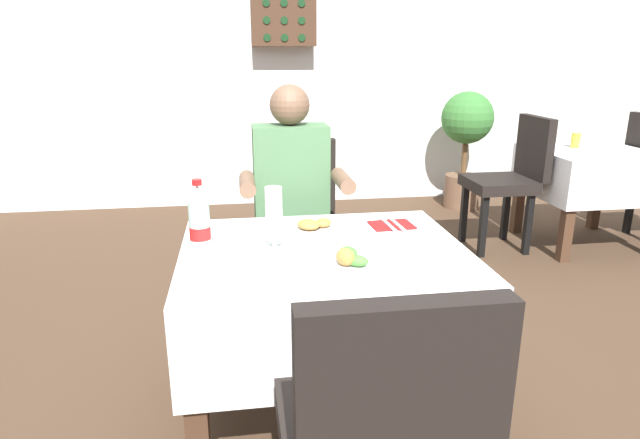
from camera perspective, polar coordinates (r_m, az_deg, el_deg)
ground_plane at (r=2.25m, az=0.49°, el=-21.32°), size 11.00×11.00×0.00m
back_wall at (r=5.23m, az=-5.70°, el=17.68°), size 11.00×0.12×2.93m
main_dining_table at (r=2.04m, az=0.42°, el=-7.61°), size 1.03×0.85×0.72m
chair_far_diner_seat at (r=2.80m, az=-2.17°, el=-0.55°), size 0.44×0.50×0.97m
chair_near_camera_side at (r=1.35m, az=6.20°, el=-21.71°), size 0.44×0.50×0.97m
seated_diner_far at (r=2.65m, az=-2.91°, el=1.94°), size 0.50×0.46×1.26m
plate_near_camera at (r=1.81m, az=3.33°, el=-4.45°), size 0.24×0.24×0.07m
plate_far_diner at (r=2.16m, az=-0.31°, el=-0.79°), size 0.22×0.22×0.05m
beer_glass_left at (r=1.95m, az=-4.82°, el=0.30°), size 0.07×0.07×0.23m
cola_bottle_primary at (r=1.90m, az=-12.47°, el=-0.48°), size 0.07×0.07×0.28m
napkin_cutlery_set at (r=2.25m, az=7.49°, el=-0.55°), size 0.18×0.19×0.01m
background_dining_table at (r=4.52m, az=26.19°, el=4.16°), size 0.80×0.79×0.72m
background_chair_left at (r=4.20m, az=19.34°, el=4.44°), size 0.50×0.44×0.97m
background_table_tumbler at (r=4.53m, az=25.15°, el=7.50°), size 0.06×0.06×0.11m
potted_plant_corner at (r=5.21m, az=15.02°, el=8.45°), size 0.47×0.47×1.07m
wall_bottle_rack at (r=5.08m, az=-3.86°, el=19.98°), size 0.56×0.21×0.42m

